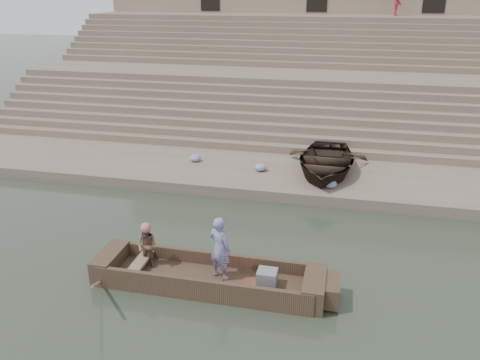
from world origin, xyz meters
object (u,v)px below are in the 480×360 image
(main_rowboat, at_px, (208,282))
(standing_man, at_px, (220,248))
(television, at_px, (267,278))
(pedestrian, at_px, (398,1))
(beached_rowboat, at_px, (325,161))
(rowing_man, at_px, (147,246))

(main_rowboat, height_order, standing_man, standing_man)
(standing_man, height_order, television, standing_man)
(main_rowboat, distance_m, pedestrian, 23.30)
(pedestrian, bearing_deg, main_rowboat, -176.15)
(beached_rowboat, distance_m, pedestrian, 15.74)
(main_rowboat, bearing_deg, standing_man, 19.62)
(television, distance_m, pedestrian, 22.94)
(standing_man, distance_m, pedestrian, 22.92)
(main_rowboat, relative_size, beached_rowboat, 1.17)
(standing_man, height_order, beached_rowboat, standing_man)
(main_rowboat, relative_size, standing_man, 3.12)
(beached_rowboat, bearing_deg, standing_man, -104.49)
(main_rowboat, relative_size, rowing_man, 4.39)
(rowing_man, xyz_separation_m, pedestrian, (6.91, 21.73, 5.24))
(main_rowboat, xyz_separation_m, standing_man, (0.29, 0.10, 0.91))
(main_rowboat, xyz_separation_m, television, (1.44, 0.00, 0.31))
(standing_man, relative_size, rowing_man, 1.41)
(rowing_man, relative_size, pedestrian, 0.68)
(rowing_man, bearing_deg, standing_man, 6.17)
(standing_man, height_order, pedestrian, pedestrian)
(television, height_order, pedestrian, pedestrian)
(rowing_man, relative_size, beached_rowboat, 0.27)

